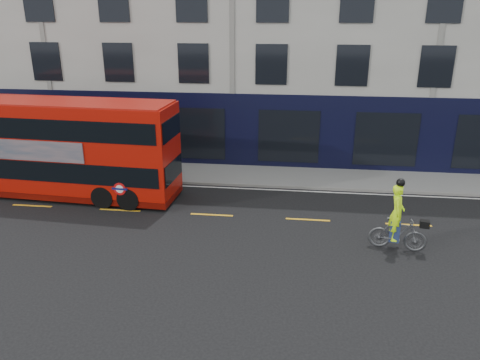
# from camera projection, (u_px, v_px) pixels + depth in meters

# --- Properties ---
(ground) EXTENTS (120.00, 120.00, 0.00)m
(ground) POSITION_uv_depth(u_px,v_px,m) (205.00, 231.00, 18.21)
(ground) COLOR black
(ground) RESTS_ON ground
(pavement) EXTENTS (60.00, 3.00, 0.12)m
(pavement) POSITION_uv_depth(u_px,v_px,m) (229.00, 174.00, 24.25)
(pavement) COLOR slate
(pavement) RESTS_ON ground
(kerb) EXTENTS (60.00, 0.12, 0.13)m
(kerb) POSITION_uv_depth(u_px,v_px,m) (224.00, 184.00, 22.85)
(kerb) COLOR slate
(kerb) RESTS_ON ground
(building_terrace) EXTENTS (50.00, 10.07, 15.00)m
(building_terrace) POSITION_uv_depth(u_px,v_px,m) (243.00, 21.00, 27.71)
(building_terrace) COLOR #AEACA4
(building_terrace) RESTS_ON ground
(road_edge_line) EXTENTS (58.00, 0.10, 0.01)m
(road_edge_line) POSITION_uv_depth(u_px,v_px,m) (223.00, 188.00, 22.59)
(road_edge_line) COLOR silver
(road_edge_line) RESTS_ON ground
(lane_dashes) EXTENTS (58.00, 0.12, 0.01)m
(lane_dashes) POSITION_uv_depth(u_px,v_px,m) (212.00, 215.00, 19.61)
(lane_dashes) COLOR gold
(lane_dashes) RESTS_ON ground
(bus) EXTENTS (11.03, 3.15, 4.39)m
(bus) POSITION_uv_depth(u_px,v_px,m) (58.00, 148.00, 21.02)
(bus) COLOR #AE1106
(bus) RESTS_ON ground
(cyclist) EXTENTS (2.06, 0.89, 2.69)m
(cyclist) POSITION_uv_depth(u_px,v_px,m) (398.00, 226.00, 16.51)
(cyclist) COLOR #494B4E
(cyclist) RESTS_ON ground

